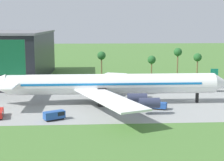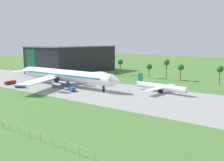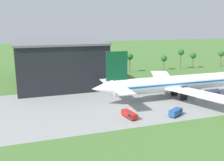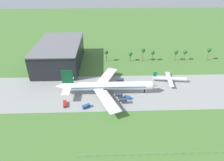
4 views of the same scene
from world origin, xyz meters
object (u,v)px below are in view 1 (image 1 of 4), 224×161
(jet_airliner, at_px, (107,84))
(baggage_tug, at_px, (158,105))
(catering_van, at_px, (55,115))
(terminal_building, at_px, (2,55))

(jet_airliner, height_order, baggage_tug, jet_airliner)
(jet_airliner, relative_size, catering_van, 13.24)
(terminal_building, bearing_deg, baggage_tug, -45.27)
(baggage_tug, xyz_separation_m, catering_van, (-26.38, -8.77, 0.12))
(jet_airliner, distance_m, terminal_building, 62.75)
(baggage_tug, relative_size, catering_van, 0.87)
(catering_van, relative_size, terminal_building, 0.09)
(jet_airliner, xyz_separation_m, terminal_building, (-40.98, 47.33, 4.16))
(jet_airliner, xyz_separation_m, baggage_tug, (13.17, -7.32, -4.58))
(baggage_tug, height_order, catering_van, catering_van)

